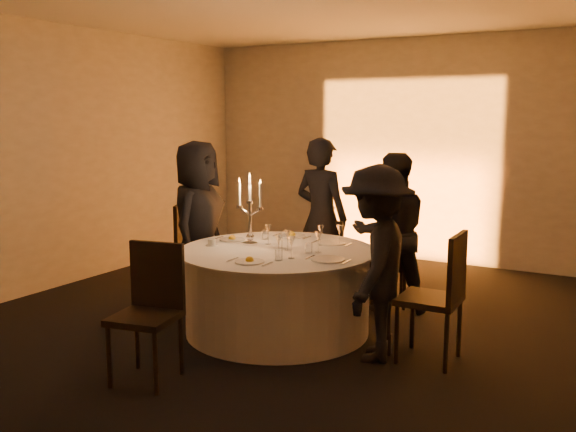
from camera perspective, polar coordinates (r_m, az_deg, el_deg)
The scene contains 32 objects.
floor at distance 6.05m, azimuth -0.95°, elevation -10.14°, with size 7.00×7.00×0.00m, color black.
wall_back at distance 8.92m, azimuth 10.54°, elevation 5.78°, with size 7.00×7.00×0.00m, color #B1ADA4.
wall_left at distance 7.70m, azimuth -20.70°, elevation 4.84°, with size 7.00×7.00×0.00m, color #B1ADA4.
uplighter_fixture at distance 8.84m, azimuth 9.63°, elevation -3.73°, with size 0.25×0.12×0.10m, color black.
banquet_table at distance 5.93m, azimuth -0.96°, elevation -6.63°, with size 1.80×1.80×0.77m.
chair_left at distance 7.13m, azimuth -8.56°, elevation -2.45°, with size 0.59×0.59×1.02m.
chair_back_left at distance 7.11m, azimuth 3.94°, elevation -3.25°, with size 0.39×0.40×0.85m.
chair_back_right at distance 6.71m, azimuth 8.89°, elevation -3.94°, with size 0.51×0.51×0.88m.
chair_right at distance 5.28m, azimuth 13.44°, elevation -6.39°, with size 0.47×0.47×1.07m.
chair_front at distance 4.98m, azimuth -12.15°, elevation -7.57°, with size 0.53×0.53×1.03m.
guest_left at distance 6.66m, azimuth -8.04°, elevation -0.77°, with size 0.84×0.55×1.72m, color black.
guest_back_left at distance 7.01m, azimuth 2.98°, elevation -0.13°, with size 0.63×0.42×1.74m, color black.
guest_back_right at distance 6.52m, azimuth 9.16°, elevation -1.50°, with size 0.78×0.61×1.61m, color black.
guest_right at distance 5.24m, azimuth 7.84°, elevation -4.18°, with size 1.03×0.59×1.60m, color black.
plate_left at distance 6.27m, azimuth -4.99°, elevation -1.99°, with size 0.36×0.24×0.08m.
plate_back_left at distance 6.44m, azimuth 0.36°, elevation -1.69°, with size 0.36×0.27×0.08m.
plate_back_right at distance 6.11m, azimuth 3.92°, elevation -2.40°, with size 0.36×0.27×0.01m.
plate_right at distance 5.42m, azimuth 3.58°, elevation -3.87°, with size 0.36×0.29×0.01m.
plate_front at distance 5.34m, azimuth -3.43°, elevation -3.95°, with size 0.35×0.25×0.08m.
coffee_cup at distance 6.04m, azimuth -6.80°, elevation -2.36°, with size 0.11×0.11×0.07m.
candelabra at distance 6.02m, azimuth -3.39°, elevation -0.34°, with size 0.29×0.14×0.68m.
wine_glass_a at distance 5.67m, azimuth 2.71°, elevation -1.94°, with size 0.07×0.07×0.19m.
wine_glass_b at distance 6.04m, azimuth -1.76°, elevation -1.25°, with size 0.07×0.07×0.19m.
wine_glass_c at distance 5.45m, azimuth 0.30°, elevation -2.39°, with size 0.07×0.07×0.19m.
wine_glass_d at distance 5.75m, azimuth -0.02°, elevation -1.77°, with size 0.07×0.07×0.19m.
wine_glass_e at distance 6.00m, azimuth 2.94°, elevation -1.33°, with size 0.07×0.07×0.19m.
wine_glass_f at distance 6.01m, azimuth 4.61°, elevation -1.32°, with size 0.07×0.07×0.19m.
wine_glass_g at distance 5.51m, azimuth -0.83°, elevation -2.25°, with size 0.07×0.07×0.19m.
tumbler_a at distance 5.40m, azimuth -0.83°, elevation -3.50°, with size 0.07×0.07×0.09m, color white.
tumbler_b at distance 5.87m, azimuth -0.29°, elevation -2.46°, with size 0.07×0.07×0.09m, color white.
tumbler_c at distance 5.68m, azimuth 1.85°, elevation -2.87°, with size 0.07×0.07×0.09m, color white.
tumbler_d at distance 6.30m, azimuth -2.05°, elevation -1.68°, with size 0.07×0.07×0.09m, color white.
Camera 1 is at (2.89, -4.92, 1.99)m, focal length 40.00 mm.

